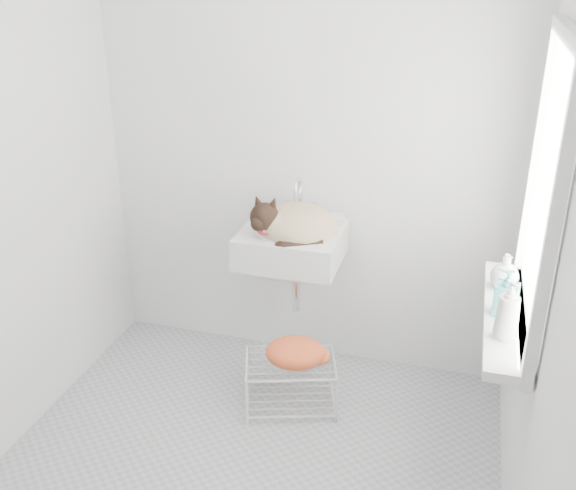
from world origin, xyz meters
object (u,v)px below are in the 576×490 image
(wire_rack, at_px, (290,379))
(bottle_a, at_px, (504,337))
(cat, at_px, (293,225))
(bottle_b, at_px, (503,314))
(sink, at_px, (292,231))
(bottle_c, at_px, (503,287))

(wire_rack, relative_size, bottle_a, 2.27)
(cat, distance_m, bottle_b, 1.13)
(cat, bearing_deg, sink, 113.43)
(sink, distance_m, bottle_a, 1.25)
(sink, height_order, bottle_b, sink)
(sink, relative_size, cat, 1.06)
(wire_rack, height_order, bottle_c, bottle_c)
(bottle_b, bearing_deg, sink, 150.52)
(wire_rack, bearing_deg, bottle_c, -4.74)
(sink, bearing_deg, bottle_b, -29.48)
(bottle_b, bearing_deg, wire_rack, 161.88)
(wire_rack, relative_size, bottle_b, 2.34)
(cat, height_order, bottle_a, cat)
(cat, xyz_separation_m, bottle_a, (0.99, -0.73, -0.04))
(sink, distance_m, cat, 0.05)
(bottle_c, bearing_deg, bottle_b, -90.00)
(cat, relative_size, bottle_a, 2.45)
(bottle_c, bearing_deg, wire_rack, 175.26)
(bottle_a, height_order, bottle_b, bottle_a)
(wire_rack, bearing_deg, cat, 102.89)
(bottle_a, bearing_deg, bottle_b, 90.00)
(sink, height_order, wire_rack, sink)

